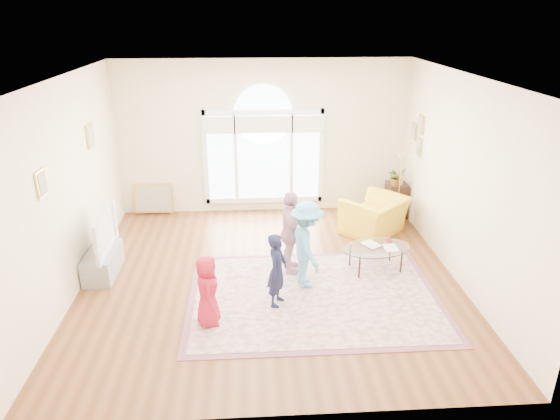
{
  "coord_description": "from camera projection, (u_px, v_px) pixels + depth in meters",
  "views": [
    {
      "loc": [
        -0.29,
        -7.16,
        4.08
      ],
      "look_at": [
        0.18,
        0.3,
        1.07
      ],
      "focal_mm": 32.0,
      "sensor_mm": 36.0,
      "label": 1
    }
  ],
  "objects": [
    {
      "name": "leaning_picture",
      "position": [
        155.0,
        214.0,
        10.72
      ],
      "size": [
        0.8,
        0.14,
        0.62
      ],
      "primitive_type": "cube",
      "rotation": [
        -0.14,
        0.0,
        0.0
      ],
      "color": "tan",
      "rests_on": "ground"
    },
    {
      "name": "potted_plant",
      "position": [
        396.0,
        177.0,
        10.22
      ],
      "size": [
        0.45,
        0.42,
        0.4
      ],
      "primitive_type": "imported",
      "rotation": [
        0.0,
        0.0,
        0.39
      ],
      "color": "#33722D",
      "rests_on": "plant_pedestal"
    },
    {
      "name": "ground",
      "position": [
        270.0,
        277.0,
        8.17
      ],
      "size": [
        6.0,
        6.0,
        0.0
      ],
      "primitive_type": "plane",
      "color": "brown",
      "rests_on": "ground"
    },
    {
      "name": "floor_lamp",
      "position": [
        402.0,
        163.0,
        9.77
      ],
      "size": [
        0.26,
        0.26,
        1.51
      ],
      "color": "black",
      "rests_on": "ground"
    },
    {
      "name": "room_shell",
      "position": [
        264.0,
        142.0,
        10.21
      ],
      "size": [
        6.0,
        6.0,
        6.0
      ],
      "color": "#F5E8BF",
      "rests_on": "ground"
    },
    {
      "name": "child_red",
      "position": [
        207.0,
        291.0,
        6.77
      ],
      "size": [
        0.39,
        0.54,
        1.03
      ],
      "primitive_type": "imported",
      "rotation": [
        0.0,
        0.0,
        1.69
      ],
      "color": "#B0172D",
      "rests_on": "area_rug"
    },
    {
      "name": "child_blue",
      "position": [
        307.0,
        245.0,
        7.67
      ],
      "size": [
        0.68,
        0.98,
        1.4
      ],
      "primitive_type": "imported",
      "rotation": [
        0.0,
        0.0,
        1.76
      ],
      "color": "#57AACC",
      "rests_on": "area_rug"
    },
    {
      "name": "area_rug",
      "position": [
        314.0,
        296.0,
        7.62
      ],
      "size": [
        3.6,
        2.6,
        0.02
      ],
      "primitive_type": "cube",
      "color": "beige",
      "rests_on": "ground"
    },
    {
      "name": "television",
      "position": [
        99.0,
        232.0,
        8.01
      ],
      "size": [
        0.18,
        1.17,
        0.67
      ],
      "color": "black",
      "rests_on": "tv_console"
    },
    {
      "name": "child_pink",
      "position": [
        290.0,
        233.0,
        8.08
      ],
      "size": [
        0.36,
        0.83,
        1.4
      ],
      "primitive_type": "imported",
      "rotation": [
        0.0,
        0.0,
        1.6
      ],
      "color": "#CF97A8",
      "rests_on": "area_rug"
    },
    {
      "name": "armchair",
      "position": [
        374.0,
        216.0,
        9.66
      ],
      "size": [
        1.5,
        1.49,
        0.73
      ],
      "primitive_type": "imported",
      "rotation": [
        0.0,
        0.0,
        3.88
      ],
      "color": "yellow",
      "rests_on": "ground"
    },
    {
      "name": "tv_console",
      "position": [
        103.0,
        262.0,
        8.21
      ],
      "size": [
        0.45,
        1.0,
        0.42
      ],
      "primitive_type": "cube",
      "color": "gray",
      "rests_on": "ground"
    },
    {
      "name": "rug_border",
      "position": [
        314.0,
        296.0,
        7.62
      ],
      "size": [
        3.8,
        2.8,
        0.01
      ],
      "primitive_type": "cube",
      "color": "#814A59",
      "rests_on": "ground"
    },
    {
      "name": "side_cabinet",
      "position": [
        396.0,
        199.0,
        10.54
      ],
      "size": [
        0.4,
        0.5,
        0.7
      ],
      "primitive_type": "cube",
      "color": "black",
      "rests_on": "ground"
    },
    {
      "name": "coffee_table",
      "position": [
        376.0,
        248.0,
        8.27
      ],
      "size": [
        1.27,
        0.93,
        0.54
      ],
      "rotation": [
        0.0,
        0.0,
        0.17
      ],
      "color": "silver",
      "rests_on": "ground"
    },
    {
      "name": "child_navy",
      "position": [
        277.0,
        270.0,
        7.21
      ],
      "size": [
        0.4,
        0.48,
        1.12
      ],
      "primitive_type": "imported",
      "rotation": [
        0.0,
        0.0,
        1.2
      ],
      "color": "#151A36",
      "rests_on": "area_rug"
    },
    {
      "name": "plant_pedestal",
      "position": [
        394.0,
        201.0,
        10.42
      ],
      "size": [
        0.2,
        0.2,
        0.7
      ],
      "primitive_type": "cylinder",
      "color": "white",
      "rests_on": "ground"
    }
  ]
}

